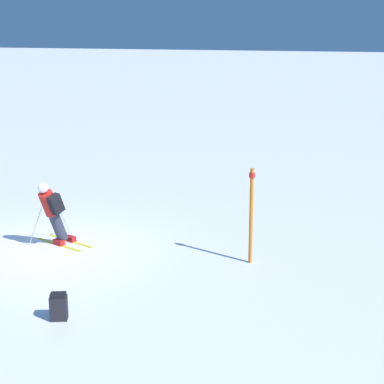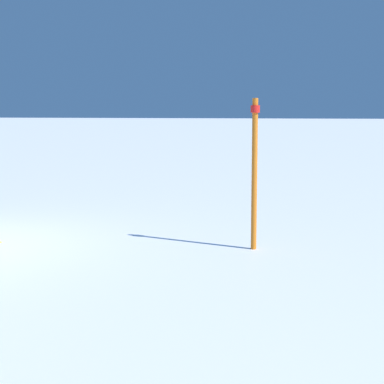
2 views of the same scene
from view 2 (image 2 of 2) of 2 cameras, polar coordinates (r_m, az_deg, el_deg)
The scene contains 1 object.
trail_marker at distance 9.06m, azimuth 5.58°, elevation 2.16°, with size 0.13×0.13×2.14m.
Camera 2 is at (7.90, 5.84, 1.97)m, focal length 60.00 mm.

